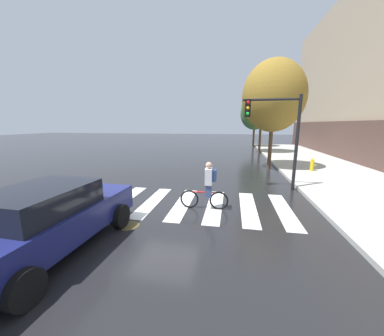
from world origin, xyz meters
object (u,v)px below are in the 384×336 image
object	(u,v)px
manhole_cover	(129,225)
traffic_light_near	(278,126)
street_tree_mid	(262,106)
sedan_near	(47,219)
street_tree_near	(274,96)
fire_hydrant	(312,165)
cyclist	(208,186)
street_tree_far	(255,113)

from	to	relation	value
manhole_cover	traffic_light_near	size ratio (longest dim) A/B	0.15
manhole_cover	street_tree_mid	distance (m)	19.52
traffic_light_near	sedan_near	bearing A→B (deg)	-134.17
manhole_cover	street_tree_near	world-z (taller)	street_tree_near
sedan_near	street_tree_mid	world-z (taller)	street_tree_mid
street_tree_near	street_tree_mid	world-z (taller)	street_tree_mid
sedan_near	fire_hydrant	world-z (taller)	sedan_near
traffic_light_near	fire_hydrant	size ratio (longest dim) A/B	5.38
manhole_cover	cyclist	size ratio (longest dim) A/B	0.37
sedan_near	traffic_light_near	xyz separation A→B (m)	(6.09, 6.27, 2.04)
street_tree_near	manhole_cover	bearing A→B (deg)	-119.52
sedan_near	street_tree_near	world-z (taller)	street_tree_near
traffic_light_near	fire_hydrant	world-z (taller)	traffic_light_near
cyclist	fire_hydrant	size ratio (longest dim) A/B	2.19
traffic_light_near	street_tree_mid	xyz separation A→B (m)	(0.86, 13.35, 1.90)
street_tree_near	street_tree_far	distance (m)	14.48
sedan_near	cyclist	distance (m)	4.71
cyclist	traffic_light_near	distance (m)	4.51
cyclist	street_tree_near	distance (m)	9.35
street_tree_mid	street_tree_far	size ratio (longest dim) A/B	1.11
cyclist	street_tree_far	bearing A→B (deg)	81.06
street_tree_near	fire_hydrant	bearing A→B (deg)	-22.32
fire_hydrant	street_tree_far	xyz separation A→B (m)	(-2.12, 15.44, 3.77)
street_tree_near	street_tree_far	world-z (taller)	street_tree_near
manhole_cover	cyclist	bearing A→B (deg)	38.74
street_tree_mid	cyclist	bearing A→B (deg)	-102.45
street_tree_near	street_tree_mid	xyz separation A→B (m)	(0.32, 8.44, 0.06)
street_tree_near	traffic_light_near	bearing A→B (deg)	-96.19
manhole_cover	sedan_near	bearing A→B (deg)	-126.94
street_tree_mid	traffic_light_near	bearing A→B (deg)	-93.67
street_tree_mid	fire_hydrant	bearing A→B (deg)	-77.78
sedan_near	street_tree_mid	distance (m)	21.19
street_tree_mid	street_tree_far	distance (m)	6.04
street_tree_far	street_tree_near	bearing A→B (deg)	-90.94
sedan_near	street_tree_near	distance (m)	13.56
street_tree_mid	street_tree_far	bearing A→B (deg)	90.81
sedan_near	cyclist	bearing A→B (deg)	44.73
street_tree_near	street_tree_far	size ratio (longest dim) A/B	1.09
manhole_cover	fire_hydrant	xyz separation A→B (m)	(7.79, 8.62, 0.53)
manhole_cover	cyclist	xyz separation A→B (m)	(2.15, 1.73, 0.84)
street_tree_mid	sedan_near	bearing A→B (deg)	-109.50
fire_hydrant	sedan_near	bearing A→B (deg)	-131.35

